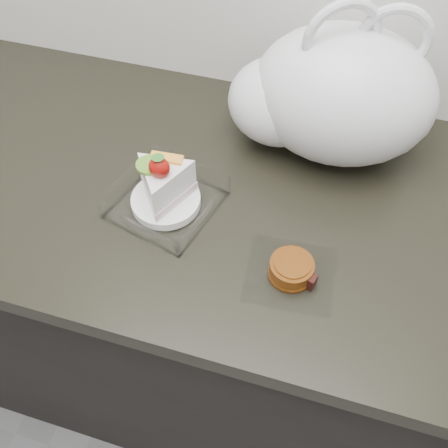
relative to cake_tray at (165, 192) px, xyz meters
The scene contains 4 objects.
counter 0.50m from the cake_tray, 36.93° to the left, with size 2.04×0.64×0.90m.
cake_tray is the anchor object (origin of this frame).
mooncake_wrap 0.25m from the cake_tray, 18.11° to the right, with size 0.15×0.14×0.03m.
plastic_bag 0.34m from the cake_tray, 44.69° to the left, with size 0.42×0.35×0.30m.
Camera 1 is at (0.17, 1.11, 1.58)m, focal length 40.00 mm.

